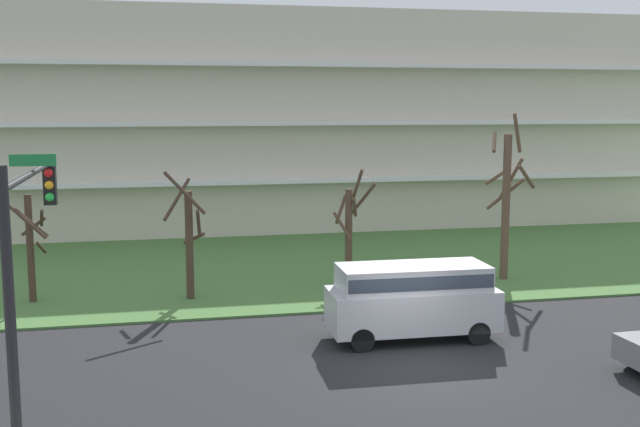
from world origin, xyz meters
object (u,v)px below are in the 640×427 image
Objects in this scene: tree_left at (189,237)px; van_silver_near_left at (413,296)px; tree_far_left at (31,244)px; tree_right at (507,198)px; traffic_signal_mast at (28,260)px; tree_center at (350,229)px.

van_silver_near_left is at bearing -43.97° from tree_left.
tree_left is at bearing -6.78° from tree_far_left.
tree_far_left is 0.82× the size of tree_left.
tree_right is 1.10× the size of traffic_signal_mast.
tree_far_left is 0.58× the size of tree_right.
tree_left is 6.48m from tree_center.
tree_left is (5.63, -0.67, 0.13)m from tree_far_left.
tree_far_left is at bearing 179.88° from tree_right.
van_silver_near_left is at bearing -132.58° from tree_right.
tree_left is at bearing -177.20° from tree_right.
tree_center is 17.60m from traffic_signal_mast.
tree_center is at bearing 9.21° from tree_left.
tree_far_left is 18.59m from tree_right.
tree_left is 0.78× the size of traffic_signal_mast.
traffic_signal_mast reaches higher than van_silver_near_left.
van_silver_near_left is (6.54, -6.31, -0.99)m from tree_left.
tree_right reaches higher than van_silver_near_left.
tree_far_left is at bearing 173.22° from tree_left.
tree_right reaches higher than tree_far_left.
tree_far_left is at bearing 98.54° from traffic_signal_mast.
traffic_signal_mast is at bearing 36.09° from van_silver_near_left.
van_silver_near_left is at bearing -88.83° from tree_center.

